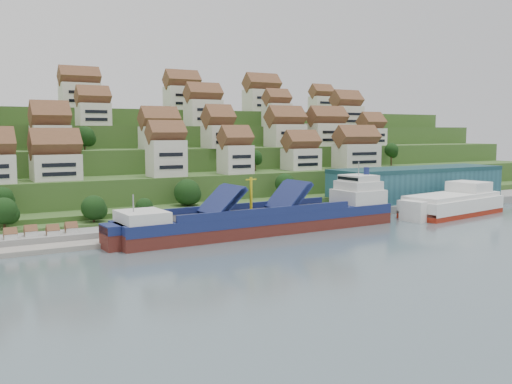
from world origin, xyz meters
TOP-DOWN VIEW (x-y plane):
  - ground at (0.00, 0.00)m, footprint 300.00×300.00m
  - quay at (20.00, 15.00)m, footprint 180.00×14.00m
  - pebble_beach at (-58.00, 12.00)m, footprint 45.00×20.00m
  - hillside at (0.00, 103.55)m, footprint 260.00×128.00m
  - hillside_village at (-3.20, 61.93)m, footprint 154.46×61.96m
  - hillside_trees at (-10.96, 45.13)m, footprint 136.94×62.01m
  - warehouse at (52.00, 17.00)m, footprint 60.00×15.00m
  - flagpole at (18.11, 10.00)m, footprint 1.28×0.16m
  - beach_huts at (-60.00, 10.75)m, footprint 14.40×3.70m
  - cargo_ship at (-10.85, 1.31)m, footprint 70.00×13.03m
  - second_ship at (47.56, -1.00)m, footprint 35.00×17.52m

SIDE VIEW (x-z plane):
  - ground at x=0.00m, z-range 0.00..0.00m
  - pebble_beach at x=-58.00m, z-range 0.00..1.00m
  - quay at x=20.00m, z-range 0.00..2.20m
  - beach_huts at x=-60.00m, z-range 1.00..3.20m
  - second_ship at x=47.56m, z-range -1.92..7.78m
  - cargo_ship at x=-10.85m, z-range -4.68..10.68m
  - flagpole at x=18.11m, z-range 2.88..10.88m
  - warehouse at x=52.00m, z-range 2.20..12.20m
  - hillside at x=0.00m, z-range -4.84..26.16m
  - hillside_trees at x=-10.96m, z-range 1.32..32.03m
  - hillside_village at x=-3.20m, z-range 10.44..39.29m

